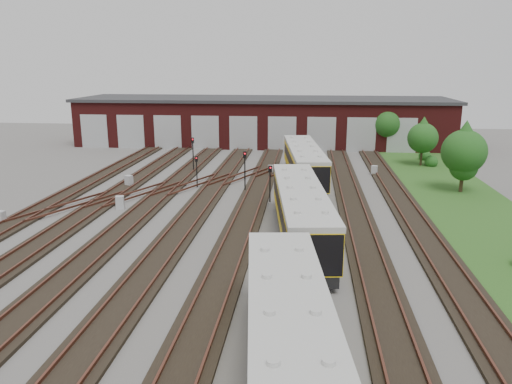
# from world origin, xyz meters

# --- Properties ---
(ground) EXTENTS (120.00, 120.00, 0.00)m
(ground) POSITION_xyz_m (0.00, 0.00, 0.00)
(ground) COLOR #4C4946
(ground) RESTS_ON ground
(track_network) EXTENTS (30.40, 70.00, 0.33)m
(track_network) POSITION_xyz_m (-0.17, 0.59, 0.11)
(track_network) COLOR black
(track_network) RESTS_ON ground
(maintenance_shed) EXTENTS (51.00, 12.50, 6.35)m
(maintenance_shed) POSITION_xyz_m (-0.01, 39.97, 3.20)
(maintenance_shed) COLOR #4C1313
(maintenance_shed) RESTS_ON ground
(grass_verge) EXTENTS (8.00, 55.00, 0.05)m
(grass_verge) POSITION_xyz_m (19.00, 10.00, 0.03)
(grass_verge) COLOR #1F4D19
(grass_verge) RESTS_ON ground
(metro_train) EXTENTS (4.46, 47.43, 3.14)m
(metro_train) POSITION_xyz_m (6.00, 0.27, 1.94)
(metro_train) COLOR black
(metro_train) RESTS_ON ground
(signal_mast_0) EXTENTS (0.27, 0.26, 2.85)m
(signal_mast_0) POSITION_xyz_m (-3.62, 13.71, 1.84)
(signal_mast_0) COLOR black
(signal_mast_0) RESTS_ON ground
(signal_mast_1) EXTENTS (0.31, 0.29, 3.58)m
(signal_mast_1) POSITION_xyz_m (0.93, 12.49, 2.28)
(signal_mast_1) COLOR black
(signal_mast_1) RESTS_ON ground
(signal_mast_2) EXTENTS (0.31, 0.30, 3.61)m
(signal_mast_2) POSITION_xyz_m (-5.39, 19.92, 2.31)
(signal_mast_2) COLOR black
(signal_mast_2) RESTS_ON ground
(signal_mast_3) EXTENTS (0.31, 0.29, 3.01)m
(signal_mast_3) POSITION_xyz_m (3.37, 9.37, 1.95)
(signal_mast_3) COLOR black
(signal_mast_3) RESTS_ON ground
(relay_cabinet_0) EXTENTS (0.65, 0.58, 0.91)m
(relay_cabinet_0) POSITION_xyz_m (-15.00, 1.73, 0.46)
(relay_cabinet_0) COLOR #A8AAAD
(relay_cabinet_0) RESTS_ON ground
(relay_cabinet_1) EXTENTS (0.78, 0.73, 1.03)m
(relay_cabinet_1) POSITION_xyz_m (-9.87, 13.23, 0.52)
(relay_cabinet_1) COLOR #A8AAAD
(relay_cabinet_1) RESTS_ON ground
(relay_cabinet_2) EXTENTS (0.72, 0.65, 1.02)m
(relay_cabinet_2) POSITION_xyz_m (-8.03, 6.15, 0.51)
(relay_cabinet_2) COLOR #A8AAAD
(relay_cabinet_2) RESTS_ON ground
(relay_cabinet_3) EXTENTS (0.57, 0.49, 0.87)m
(relay_cabinet_3) POSITION_xyz_m (2.61, 20.13, 0.43)
(relay_cabinet_3) COLOR #A8AAAD
(relay_cabinet_3) RESTS_ON ground
(relay_cabinet_4) EXTENTS (0.69, 0.63, 0.96)m
(relay_cabinet_4) POSITION_xyz_m (13.08, 20.56, 0.48)
(relay_cabinet_4) COLOR #A8AAAD
(relay_cabinet_4) RESTS_ON ground
(tree_0) EXTENTS (3.77, 3.77, 6.25)m
(tree_0) POSITION_xyz_m (16.17, 35.00, 4.01)
(tree_0) COLOR #342717
(tree_0) RESTS_ON ground
(tree_1) EXTENTS (3.27, 3.27, 5.42)m
(tree_1) POSITION_xyz_m (18.76, 25.87, 3.48)
(tree_1) COLOR #342717
(tree_1) RESTS_ON ground
(tree_2) EXTENTS (3.81, 3.81, 6.31)m
(tree_2) POSITION_xyz_m (19.70, 14.25, 4.05)
(tree_2) COLOR #342717
(tree_2) RESTS_ON ground
(tree_3) EXTENTS (2.43, 2.43, 4.02)m
(tree_3) POSITION_xyz_m (19.81, 14.26, 2.58)
(tree_3) COLOR #342717
(tree_3) RESTS_ON ground
(bush_1) EXTENTS (1.40, 1.40, 1.40)m
(bush_1) POSITION_xyz_m (19.83, 25.67, 0.70)
(bush_1) COLOR #164213
(bush_1) RESTS_ON ground
(bush_2) EXTENTS (1.40, 1.40, 1.40)m
(bush_2) POSITION_xyz_m (19.93, 29.31, 0.70)
(bush_2) COLOR #164213
(bush_2) RESTS_ON ground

